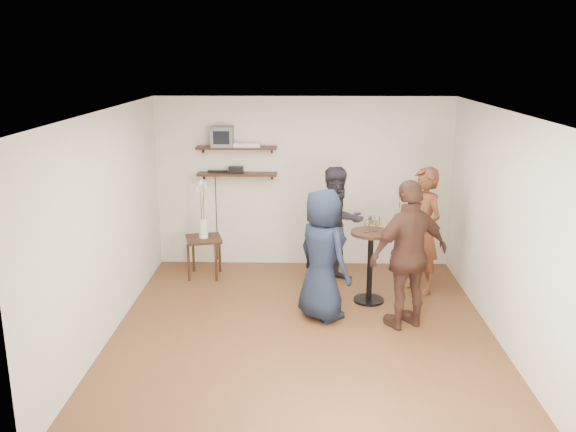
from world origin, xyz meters
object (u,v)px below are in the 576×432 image
(side_table, at_px, (204,244))
(person_plaid, at_px, (423,231))
(crt_monitor, at_px, (222,136))
(dvd_deck, at_px, (247,145))
(person_navy, at_px, (323,255))
(radio, at_px, (236,170))
(drinks_table, at_px, (370,257))
(person_dark, at_px, (338,225))
(person_brown, at_px, (409,255))

(side_table, height_order, person_plaid, person_plaid)
(person_plaid, bearing_deg, crt_monitor, -136.69)
(dvd_deck, height_order, person_navy, dvd_deck)
(radio, height_order, drinks_table, radio)
(radio, height_order, side_table, radio)
(radio, relative_size, person_navy, 0.13)
(person_plaid, height_order, person_dark, person_plaid)
(person_plaid, distance_m, person_brown, 1.19)
(person_brown, bearing_deg, drinks_table, -90.00)
(drinks_table, bearing_deg, person_brown, -63.67)
(person_plaid, xyz_separation_m, person_navy, (-1.39, -0.91, -0.05))
(dvd_deck, bearing_deg, person_navy, -60.71)
(side_table, bearing_deg, person_dark, -4.42)
(dvd_deck, distance_m, radio, 0.42)
(radio, xyz_separation_m, side_table, (-0.44, -0.50, -1.02))
(person_plaid, distance_m, person_navy, 1.66)
(dvd_deck, relative_size, person_navy, 0.24)
(crt_monitor, height_order, person_dark, crt_monitor)
(person_brown, bearing_deg, person_navy, -38.45)
(crt_monitor, distance_m, side_table, 1.62)
(person_navy, xyz_separation_m, person_brown, (1.02, -0.22, 0.08))
(dvd_deck, bearing_deg, side_table, -140.65)
(person_dark, bearing_deg, drinks_table, -90.00)
(person_brown, bearing_deg, person_plaid, -134.66)
(drinks_table, bearing_deg, side_table, 159.21)
(crt_monitor, xyz_separation_m, person_navy, (1.44, -1.92, -1.20))
(person_navy, bearing_deg, crt_monitor, -2.54)
(person_plaid, xyz_separation_m, person_dark, (-1.14, 0.36, -0.03))
(person_dark, bearing_deg, radio, 128.51)
(person_dark, distance_m, person_brown, 1.67)
(radio, relative_size, person_dark, 0.13)
(drinks_table, relative_size, person_navy, 0.59)
(radio, bearing_deg, person_brown, -43.34)
(dvd_deck, bearing_deg, crt_monitor, 180.00)
(person_navy, bearing_deg, side_table, 10.63)
(crt_monitor, relative_size, dvd_deck, 0.80)
(crt_monitor, distance_m, drinks_table, 2.87)
(drinks_table, xyz_separation_m, person_navy, (-0.64, -0.53, 0.20))
(person_brown, bearing_deg, person_dark, -89.17)
(person_plaid, bearing_deg, person_navy, -83.78)
(crt_monitor, relative_size, side_table, 0.53)
(crt_monitor, bearing_deg, person_dark, -21.12)
(person_navy, bearing_deg, drinks_table, -90.00)
(dvd_deck, xyz_separation_m, radio, (-0.17, 0.00, -0.38))
(person_dark, bearing_deg, dvd_deck, 125.82)
(dvd_deck, distance_m, person_plaid, 2.86)
(drinks_table, bearing_deg, person_plaid, 27.00)
(person_dark, distance_m, person_navy, 1.29)
(radio, relative_size, person_plaid, 0.13)
(side_table, distance_m, drinks_table, 2.51)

